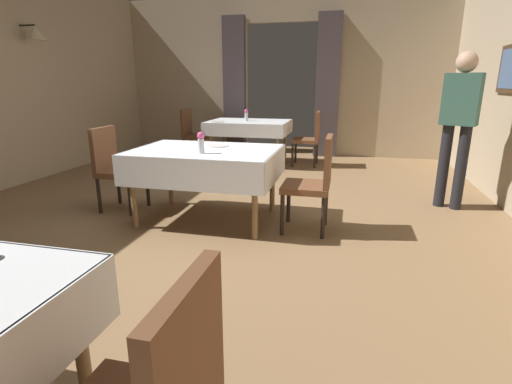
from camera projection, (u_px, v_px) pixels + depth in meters
The scene contains 13 objects.
ground at pixel (210, 220), 4.06m from camera, with size 10.08×10.08×0.00m, color olive.
wall_back at pixel (281, 76), 7.54m from camera, with size 6.40×0.27×3.00m.
dining_table_mid at pixel (206, 158), 3.92m from camera, with size 1.46×1.05×0.75m.
dining_table_far at pixel (249, 126), 6.79m from camera, with size 1.41×1.03×0.75m.
chair_mid_left at pixel (115, 165), 4.29m from camera, with size 0.44×0.44×0.93m.
chair_mid_right at pixel (315, 180), 3.64m from camera, with size 0.44×0.44×0.93m.
chair_far_right at pixel (310, 136), 6.60m from camera, with size 0.44×0.44×0.93m.
chair_far_left at pixel (193, 132), 7.12m from camera, with size 0.44×0.44×0.93m.
flower_vase_mid at pixel (201, 142), 3.63m from camera, with size 0.07×0.07×0.20m.
plate_mid_b at pixel (218, 146), 4.08m from camera, with size 0.24×0.24×0.01m, color white.
flower_vase_far at pixel (246, 115), 6.74m from camera, with size 0.07×0.07×0.20m.
plate_far_b at pixel (217, 122), 6.54m from camera, with size 0.24×0.24×0.01m, color white.
person_waiter_by_doorway at pixel (459, 118), 4.21m from camera, with size 0.42×0.35×1.72m.
Camera 1 is at (1.37, -3.59, 1.40)m, focal length 26.97 mm.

